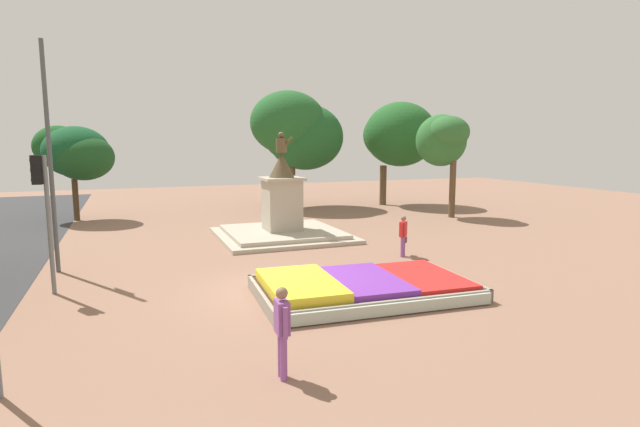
% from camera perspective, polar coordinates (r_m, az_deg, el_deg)
% --- Properties ---
extents(ground_plane, '(71.68, 71.68, 0.00)m').
position_cam_1_polar(ground_plane, '(14.68, -4.85, -8.79)').
color(ground_plane, '#8C6651').
extents(flower_planter, '(6.16, 3.94, 0.60)m').
position_cam_1_polar(flower_planter, '(14.12, 4.60, -8.41)').
color(flower_planter, '#38281C').
rests_on(flower_planter, ground_plane).
extents(statue_monument, '(5.65, 5.65, 4.71)m').
position_cam_1_polar(statue_monument, '(22.49, -4.35, -0.39)').
color(statue_monument, '#B2A793').
rests_on(statue_monument, ground_plane).
extents(traffic_light_mid_block, '(0.42, 0.31, 3.92)m').
position_cam_1_polar(traffic_light_mid_block, '(15.75, -29.08, 1.53)').
color(traffic_light_mid_block, slate).
rests_on(traffic_light_mid_block, ground_plane).
extents(banner_pole, '(0.14, 0.57, 7.47)m').
position_cam_1_polar(banner_pole, '(18.32, -28.51, 6.02)').
color(banner_pole, '#4C5156').
rests_on(banner_pole, ground_plane).
extents(pedestrian_with_handbag, '(0.56, 0.58, 1.56)m').
position_cam_1_polar(pedestrian_with_handbag, '(18.93, 9.50, -2.30)').
color(pedestrian_with_handbag, '#8C4C99').
rests_on(pedestrian_with_handbag, ground_plane).
extents(pedestrian_crossing_plaza, '(0.24, 0.57, 1.72)m').
position_cam_1_polar(pedestrian_crossing_plaza, '(9.22, -4.35, -12.69)').
color(pedestrian_crossing_plaza, '#8C4C99').
rests_on(pedestrian_crossing_plaza, ground_plane).
extents(park_tree_far_left, '(6.15, 5.01, 7.49)m').
position_cam_1_polar(park_tree_far_left, '(32.73, -2.65, 9.36)').
color(park_tree_far_left, brown).
rests_on(park_tree_far_left, ground_plane).
extents(park_tree_behind_statue, '(4.14, 4.02, 5.16)m').
position_cam_1_polar(park_tree_behind_statue, '(30.10, -26.15, 6.25)').
color(park_tree_behind_statue, '#4C3823').
rests_on(park_tree_behind_statue, ground_plane).
extents(park_tree_far_right, '(2.97, 3.06, 5.82)m').
position_cam_1_polar(park_tree_far_right, '(29.30, 13.93, 8.33)').
color(park_tree_far_right, brown).
rests_on(park_tree_far_right, ground_plane).
extents(park_tree_street_side, '(4.81, 4.98, 6.92)m').
position_cam_1_polar(park_tree_street_side, '(34.35, 8.84, 8.88)').
color(park_tree_street_side, brown).
rests_on(park_tree_street_side, ground_plane).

